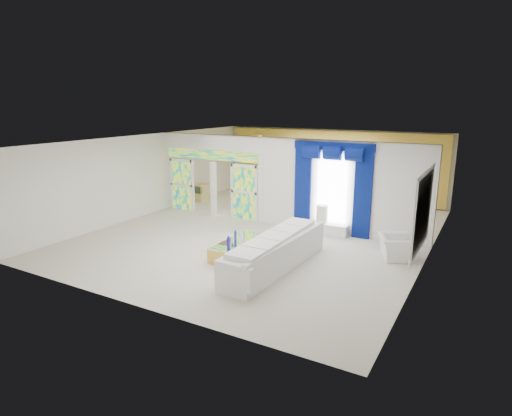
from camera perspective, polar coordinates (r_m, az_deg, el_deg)
The scene contains 22 objects.
floor at distance 14.14m, azimuth 1.34°, elevation -3.15°, with size 12.00×12.00×0.00m, color #B7AF9E.
dividing_wall at distance 13.85m, azimuth 11.22°, elevation 2.61°, with size 5.70×0.18×3.00m, color white.
dividing_header at distance 15.93m, azimuth -6.05°, elevation 8.72°, with size 4.30×0.18×0.55m, color white.
stained_panel_left at distance 17.03m, azimuth -9.82°, elevation 3.07°, with size 0.95×0.04×2.00m, color #994C3F.
stained_panel_right at distance 15.42m, azimuth -1.56°, elevation 2.13°, with size 0.95×0.04×2.00m, color #994C3F.
stained_transom at distance 15.98m, azimuth -6.01°, elevation 7.03°, with size 4.00×0.05×0.35m, color #994C3F.
window_pane at distance 13.85m, azimuth 10.10°, elevation 2.45°, with size 1.00×0.02×2.30m, color white.
blue_drape_left at distance 14.18m, azimuth 6.24°, elevation 2.65°, with size 0.55×0.10×2.80m, color #040B4D.
blue_drape_right at distance 13.54m, azimuth 14.04°, elevation 1.77°, with size 0.55×0.10×2.80m, color #040B4D.
blue_pelmet at distance 13.61m, azimuth 10.31°, elevation 8.08°, with size 2.60×0.12×0.25m, color #040B4D.
wall_mirror at distance 11.32m, azimuth 21.44°, elevation -0.38°, with size 0.04×2.70×1.90m, color white.
gold_curtains at distance 19.11m, azimuth 9.79°, elevation 5.77°, with size 9.70×0.12×2.90m, color #C5852F.
white_sofa at distance 11.02m, azimuth 2.64°, elevation -6.13°, with size 0.86×4.01×0.76m, color white.
coffee_table at distance 11.95m, azimuth -2.52°, elevation -5.38°, with size 0.63×1.88×0.42m, color gold.
console_table at distance 13.93m, azimuth 9.87°, elevation -2.84°, with size 1.10×0.35×0.37m, color silver.
table_lamp at distance 13.90m, azimuth 8.79°, elevation -0.81°, with size 0.36×0.36×0.58m, color silver.
armchair at distance 12.33m, azimuth 18.09°, elevation -4.96°, with size 0.97×0.84×0.63m, color white.
grand_piano at distance 17.72m, azimuth 2.20°, elevation 1.92°, with size 1.40×1.83×0.93m, color black.
piano_bench at distance 16.42m, azimuth -0.37°, elevation -0.18°, with size 0.88×0.34×0.29m, color black.
tv_console at distance 18.50m, azimuth -7.31°, elevation 2.07°, with size 0.52×0.47×0.76m, color tan.
chandelier at distance 17.66m, azimuth 0.00°, elevation 9.07°, with size 0.60×0.60×0.60m, color gold.
decanters at distance 11.75m, azimuth -2.85°, elevation -4.09°, with size 0.19×0.87×0.26m.
Camera 1 is at (6.36, -11.92, 4.18)m, focal length 30.04 mm.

